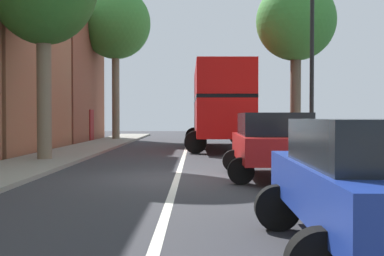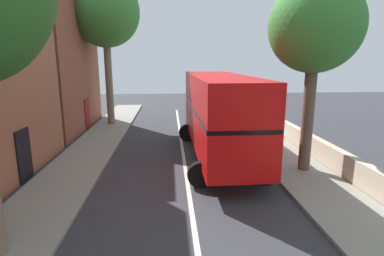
% 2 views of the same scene
% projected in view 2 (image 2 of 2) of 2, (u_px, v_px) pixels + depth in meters
% --- Properties ---
extents(double_decker_bus, '(3.66, 10.07, 4.06)m').
position_uv_depth(double_decker_bus, '(219.00, 111.00, 14.65)').
color(double_decker_bus, red).
rests_on(double_decker_bus, ground).
extents(street_tree_left_2, '(4.80, 4.80, 10.37)m').
position_uv_depth(street_tree_left_2, '(105.00, 13.00, 21.17)').
color(street_tree_left_2, '#7A6B56').
rests_on(street_tree_left_2, sidewalk_left).
extents(street_tree_right_3, '(3.68, 3.68, 7.79)m').
position_uv_depth(street_tree_right_3, '(315.00, 28.00, 12.03)').
color(street_tree_right_3, brown).
rests_on(street_tree_right_3, sidewalk_right).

